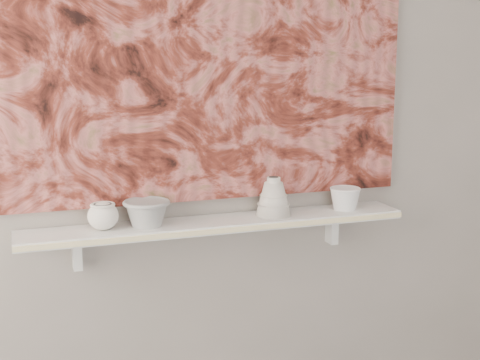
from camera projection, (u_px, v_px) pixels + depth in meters
name	position (u px, v px, depth m)	size (l,w,h in m)	color
wall_back	(209.00, 100.00, 2.40)	(3.60, 3.60, 0.00)	gray
shelf	(217.00, 224.00, 2.39)	(1.40, 0.18, 0.03)	white
shelf_stripe	(225.00, 230.00, 2.31)	(1.40, 0.01, 0.02)	beige
bracket_left	(77.00, 252.00, 2.31)	(0.03, 0.06, 0.12)	white
bracket_right	(332.00, 228.00, 2.62)	(0.03, 0.06, 0.12)	white
painting	(210.00, 47.00, 2.35)	(1.50, 0.03, 1.10)	maroon
house_motif	(324.00, 129.00, 2.54)	(0.09, 0.00, 0.08)	black
bowl_grey	(147.00, 213.00, 2.30)	(0.16, 0.16, 0.09)	#A2A19F
cup_cream	(103.00, 216.00, 2.25)	(0.10, 0.10, 0.10)	silver
bell_vessel	(273.00, 196.00, 2.45)	(0.13, 0.13, 0.14)	beige
bowl_white	(345.00, 198.00, 2.54)	(0.12, 0.12, 0.09)	silver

